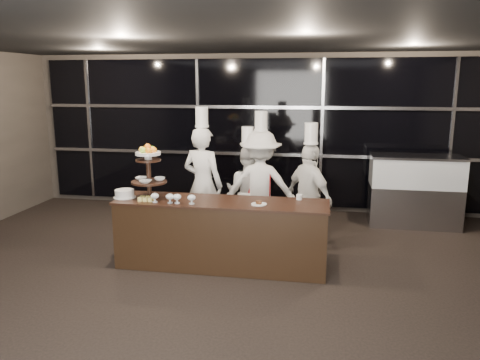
% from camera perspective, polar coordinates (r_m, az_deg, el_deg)
% --- Properties ---
extents(room, '(10.00, 10.00, 10.00)m').
position_cam_1_polar(room, '(4.29, -6.81, -1.30)').
color(room, black).
rests_on(room, ground).
extents(window_wall, '(8.60, 0.10, 2.80)m').
position_cam_1_polar(window_wall, '(9.07, 2.29, 5.75)').
color(window_wall, black).
rests_on(window_wall, ground).
extents(buffet_counter, '(2.84, 0.74, 0.92)m').
position_cam_1_polar(buffet_counter, '(6.35, -2.27, -6.54)').
color(buffet_counter, black).
rests_on(buffet_counter, ground).
extents(display_stand, '(0.48, 0.48, 0.74)m').
position_cam_1_polar(display_stand, '(6.42, -11.09, 1.50)').
color(display_stand, black).
rests_on(display_stand, buffet_counter).
extents(compotes, '(0.61, 0.11, 0.12)m').
position_cam_1_polar(compotes, '(6.15, -8.14, -2.07)').
color(compotes, silver).
rests_on(compotes, buffet_counter).
extents(layer_cake, '(0.30, 0.30, 0.11)m').
position_cam_1_polar(layer_cake, '(6.58, -13.89, -1.64)').
color(layer_cake, white).
rests_on(layer_cake, buffet_counter).
extents(pastry_squares, '(0.20, 0.13, 0.05)m').
position_cam_1_polar(pastry_squares, '(6.35, -11.35, -2.25)').
color(pastry_squares, '#FBED7A').
rests_on(pastry_squares, buffet_counter).
extents(small_plate, '(0.20, 0.20, 0.05)m').
position_cam_1_polar(small_plate, '(6.04, 2.31, -2.88)').
color(small_plate, white).
rests_on(small_plate, buffet_counter).
extents(chef_cup, '(0.08, 0.08, 0.07)m').
position_cam_1_polar(chef_cup, '(6.32, 7.23, -2.09)').
color(chef_cup, white).
rests_on(chef_cup, buffet_counter).
extents(display_case, '(1.53, 0.67, 1.24)m').
position_cam_1_polar(display_case, '(8.63, 20.55, -0.81)').
color(display_case, '#A5A5AA').
rests_on(display_case, ground).
extents(chef_a, '(0.75, 0.60, 2.11)m').
position_cam_1_polar(chef_a, '(7.27, -4.55, -0.41)').
color(chef_a, white).
rests_on(chef_a, ground).
extents(chef_b, '(0.80, 0.67, 1.79)m').
position_cam_1_polar(chef_b, '(7.47, 0.92, -1.34)').
color(chef_b, silver).
rests_on(chef_b, ground).
extents(chef_c, '(1.15, 0.70, 2.04)m').
position_cam_1_polar(chef_c, '(7.34, 2.50, -0.65)').
color(chef_c, silver).
rests_on(chef_c, ground).
extents(chef_d, '(0.91, 0.96, 1.90)m').
position_cam_1_polar(chef_d, '(6.98, 8.44, -1.95)').
color(chef_d, white).
rests_on(chef_d, ground).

